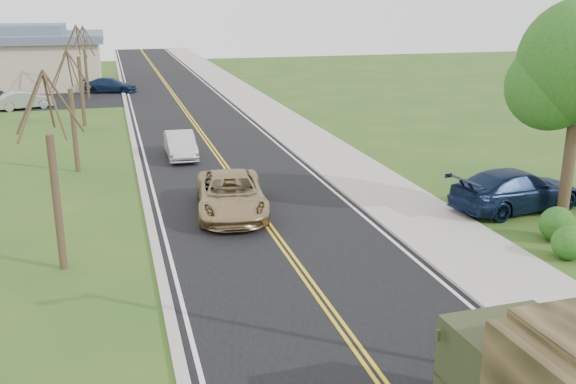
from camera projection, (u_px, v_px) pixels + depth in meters
name	position (u px, v px, depth m)	size (l,w,h in m)	color
road	(182.00, 107.00, 49.27)	(8.00, 120.00, 0.01)	black
curb_right	(235.00, 104.00, 50.30)	(0.30, 120.00, 0.12)	#9E998E
sidewalk_right	(257.00, 103.00, 50.75)	(3.20, 120.00, 0.10)	#9E998E
curb_left	(127.00, 108.00, 48.20)	(0.30, 120.00, 0.10)	#9E998E
bare_tree_a	(55.00, 187.00, 19.05)	(1.93, 2.26, 6.08)	#38281C
bare_tree_b	(73.00, 121.00, 30.16)	(1.83, 2.14, 5.73)	#38281C
bare_tree_c	(81.00, 83.00, 41.15)	(2.04, 2.39, 6.42)	#38281C
bare_tree_d	(86.00, 68.00, 52.28)	(1.88, 2.20, 5.91)	#38281C
suv_champagne	(231.00, 194.00, 24.64)	(2.55, 5.54, 1.54)	#A1875B
sedan_silver	(180.00, 145.00, 33.33)	(1.42, 4.08, 1.34)	silver
pickup_navy	(516.00, 190.00, 25.09)	(2.26, 5.56, 1.61)	#0E1B36
utility_box_far	(571.00, 342.00, 14.74)	(0.55, 0.45, 0.65)	#194720
lot_car_silver	(24.00, 100.00, 47.99)	(1.45, 4.16, 1.37)	#ADADB2
lot_car_navy	(111.00, 85.00, 56.36)	(1.81, 4.46, 1.29)	#10203C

